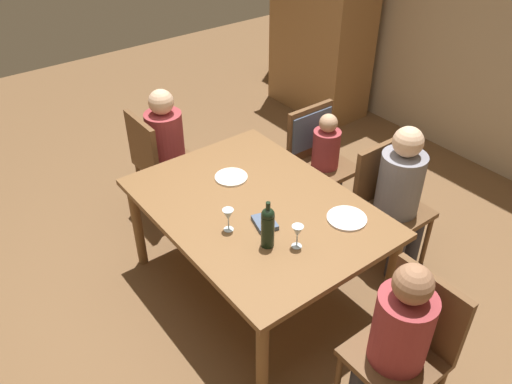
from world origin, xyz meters
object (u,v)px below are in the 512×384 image
object	(u,v)px
chair_far_right	(386,197)
dinner_plate_guest_left	(347,218)
dining_table	(256,214)
wine_glass_near_left	(297,232)
dinner_plate_host	(231,177)
wine_bottle_tall_green	(268,226)
handbag	(351,223)
person_man_bearded	(169,143)
chair_left_end	(158,159)
person_man_guest	(402,191)
person_child_small	(327,158)
armoire_cabinet	(323,11)
chair_right_end	(408,341)
person_woman_host	(397,338)
wine_glass_centre	(228,216)
chair_far_left	(315,147)

from	to	relation	value
chair_far_right	dinner_plate_guest_left	world-z (taller)	chair_far_right
dining_table	wine_glass_near_left	size ratio (longest dim) A/B	10.80
dinner_plate_host	chair_far_right	bearing A→B (deg)	56.06
wine_bottle_tall_green	handbag	xyz separation A→B (m)	(-0.36, 1.15, -0.78)
dinner_plate_guest_left	dinner_plate_host	bearing A→B (deg)	-159.13
person_man_bearded	wine_bottle_tall_green	world-z (taller)	person_man_bearded
chair_left_end	person_man_guest	world-z (taller)	person_man_guest
person_child_small	armoire_cabinet	bearing A→B (deg)	-131.17
wine_glass_near_left	person_child_small	bearing A→B (deg)	127.83
chair_right_end	person_woman_host	xyz separation A→B (m)	(0.00, -0.11, 0.11)
dinner_plate_guest_left	person_man_guest	bearing A→B (deg)	96.06
chair_left_end	person_man_guest	distance (m)	1.90
chair_right_end	person_man_bearded	bearing A→B (deg)	1.49
chair_far_right	wine_glass_near_left	world-z (taller)	chair_far_right
dining_table	person_man_bearded	size ratio (longest dim) A/B	1.46
armoire_cabinet	chair_far_right	distance (m)	2.64
armoire_cabinet	dinner_plate_host	world-z (taller)	armoire_cabinet
wine_bottle_tall_green	person_man_bearded	bearing A→B (deg)	172.37
chair_right_end	wine_bottle_tall_green	size ratio (longest dim) A/B	3.01
armoire_cabinet	wine_bottle_tall_green	bearing A→B (deg)	-48.22
wine_bottle_tall_green	wine_glass_near_left	bearing A→B (deg)	48.59
wine_glass_centre	dinner_plate_guest_left	distance (m)	0.73
wine_glass_centre	handbag	xyz separation A→B (m)	(-0.11, 1.25, -0.74)
wine_bottle_tall_green	dinner_plate_guest_left	bearing A→B (deg)	78.38
armoire_cabinet	person_man_bearded	size ratio (longest dim) A/B	1.97
armoire_cabinet	chair_left_end	size ratio (longest dim) A/B	2.37
chair_far_right	person_woman_host	xyz separation A→B (m)	(0.91, -0.99, 0.11)
chair_left_end	wine_bottle_tall_green	size ratio (longest dim) A/B	3.01
person_man_bearded	wine_glass_near_left	world-z (taller)	person_man_bearded
person_man_bearded	dinner_plate_host	world-z (taller)	person_man_bearded
wine_bottle_tall_green	handbag	world-z (taller)	wine_bottle_tall_green
wine_glass_centre	wine_bottle_tall_green	bearing A→B (deg)	21.71
wine_glass_centre	armoire_cabinet	bearing A→B (deg)	127.42
dining_table	chair_far_left	size ratio (longest dim) A/B	1.75
person_woman_host	person_child_small	xyz separation A→B (m)	(-1.52, 0.99, -0.08)
wine_glass_near_left	handbag	bearing A→B (deg)	114.56
person_man_bearded	person_woman_host	bearing A→B (deg)	-1.24
person_man_bearded	wine_glass_near_left	bearing A→B (deg)	-2.77
chair_far_left	person_man_bearded	xyz separation A→B (m)	(-0.70, -0.94, 0.05)
wine_glass_near_left	dinner_plate_host	distance (m)	0.81
wine_glass_centre	dinner_plate_guest_left	bearing A→B (deg)	60.46
armoire_cabinet	person_woman_host	xyz separation A→B (m)	(3.09, -2.36, -0.46)
chair_right_end	person_man_guest	distance (m)	1.19
chair_right_end	chair_left_end	world-z (taller)	same
chair_far_left	wine_glass_centre	size ratio (longest dim) A/B	6.17
wine_bottle_tall_green	wine_glass_near_left	size ratio (longest dim) A/B	2.05
chair_far_right	dining_table	bearing A→B (deg)	-15.86
person_child_small	chair_far_left	bearing A→B (deg)	-90.00
chair_far_left	dinner_plate_host	bearing A→B (deg)	8.82
chair_far_right	chair_far_left	world-z (taller)	same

